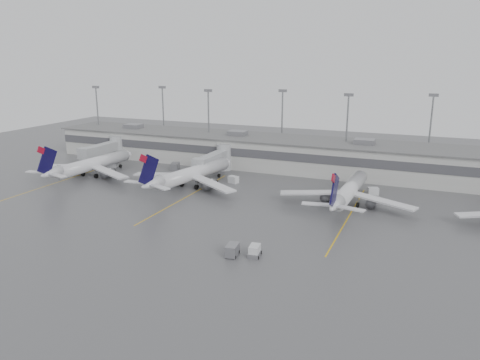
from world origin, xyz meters
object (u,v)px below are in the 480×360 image
at_px(jet_far_left, 90,164).
at_px(jet_mid_left, 190,174).
at_px(jet_mid_right, 348,191).
at_px(baggage_tug, 255,252).

relative_size(jet_far_left, jet_mid_left, 0.99).
xyz_separation_m(jet_mid_right, baggage_tug, (-8.64, -30.95, -2.43)).
bearing_deg(jet_mid_left, baggage_tug, -36.59).
distance_m(jet_far_left, baggage_tug, 63.39).
bearing_deg(jet_far_left, jet_mid_left, 6.00).
bearing_deg(jet_far_left, jet_mid_right, 5.56).
bearing_deg(jet_mid_right, baggage_tug, -103.56).
bearing_deg(baggage_tug, jet_mid_left, 124.60).
xyz_separation_m(jet_far_left, jet_mid_left, (28.26, 0.79, 0.06)).
height_order(jet_mid_left, baggage_tug, jet_mid_left).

